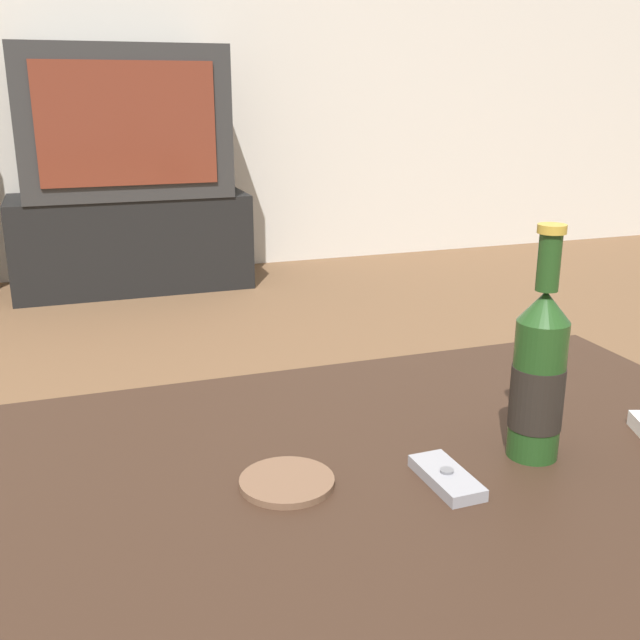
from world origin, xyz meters
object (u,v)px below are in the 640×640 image
television (123,122)px  cell_phone (446,477)px  tv_stand (131,241)px  beer_bottle (536,375)px

television → cell_phone: (0.10, -2.75, -0.29)m
television → cell_phone: size_ratio=8.24×
tv_stand → beer_bottle: (0.23, -2.72, 0.33)m
tv_stand → television: (-0.00, -0.00, 0.52)m
tv_stand → beer_bottle: bearing=-85.1°
cell_phone → beer_bottle: bearing=11.8°
tv_stand → television: bearing=-90.0°
television → beer_bottle: 2.74m
beer_bottle → cell_phone: beer_bottle is taller
beer_bottle → cell_phone: 0.17m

